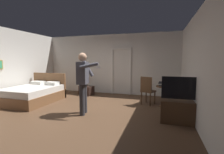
% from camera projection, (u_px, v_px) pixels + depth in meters
% --- Properties ---
extents(ground_plane, '(6.86, 6.86, 0.00)m').
position_uv_depth(ground_plane, '(82.00, 110.00, 4.94)').
color(ground_plane, brown).
extents(wall_back, '(6.48, 0.12, 2.74)m').
position_uv_depth(wall_back, '(110.00, 64.00, 7.43)').
color(wall_back, silver).
rests_on(wall_back, ground_plane).
extents(wall_left, '(0.15, 5.66, 2.74)m').
position_uv_depth(wall_left, '(3.00, 65.00, 5.73)').
color(wall_left, silver).
rests_on(wall_left, ground_plane).
extents(wall_right, '(0.12, 5.66, 2.74)m').
position_uv_depth(wall_right, '(198.00, 68.00, 3.86)').
color(wall_right, silver).
rests_on(wall_right, ground_plane).
extents(doorway_frame, '(0.93, 0.08, 2.13)m').
position_uv_depth(doorway_frame, '(121.00, 68.00, 7.19)').
color(doorway_frame, white).
rests_on(doorway_frame, ground_plane).
extents(bed, '(1.56, 1.95, 1.02)m').
position_uv_depth(bed, '(34.00, 94.00, 5.94)').
color(bed, brown).
rests_on(bed, ground_plane).
extents(tv_flatscreen, '(0.96, 0.40, 1.16)m').
position_uv_depth(tv_flatscreen, '(181.00, 109.00, 3.88)').
color(tv_flatscreen, '#4C331E').
rests_on(tv_flatscreen, ground_plane).
extents(side_table, '(0.58, 0.58, 0.70)m').
position_uv_depth(side_table, '(165.00, 93.00, 5.26)').
color(side_table, brown).
rests_on(side_table, ground_plane).
extents(laptop, '(0.36, 0.37, 0.15)m').
position_uv_depth(laptop, '(164.00, 85.00, 5.20)').
color(laptop, black).
rests_on(laptop, side_table).
extents(bottle_on_table, '(0.06, 0.06, 0.22)m').
position_uv_depth(bottle_on_table, '(170.00, 84.00, 5.11)').
color(bottle_on_table, '#38520E').
rests_on(bottle_on_table, side_table).
extents(wooden_chair, '(0.55, 0.55, 0.99)m').
position_uv_depth(wooden_chair, '(147.00, 89.00, 5.48)').
color(wooden_chair, '#4C331E').
rests_on(wooden_chair, ground_plane).
extents(person_blue_shirt, '(0.76, 0.60, 1.76)m').
position_uv_depth(person_blue_shirt, '(83.00, 79.00, 4.49)').
color(person_blue_shirt, '#333338').
rests_on(person_blue_shirt, ground_plane).
extents(suitcase_dark, '(0.70, 0.55, 0.40)m').
position_uv_depth(suitcase_dark, '(86.00, 90.00, 7.09)').
color(suitcase_dark, black).
rests_on(suitcase_dark, ground_plane).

